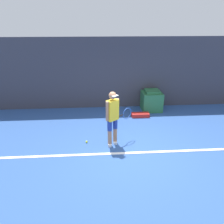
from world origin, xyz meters
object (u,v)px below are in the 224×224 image
tennis_player (113,116)px  tennis_ball (87,142)px  equipment_bag (140,115)px  covered_chair (151,101)px

tennis_player → tennis_ball: bearing=134.9°
tennis_player → equipment_bag: tennis_player is taller
covered_chair → equipment_bag: covered_chair is taller
tennis_ball → equipment_bag: size_ratio=0.10×
equipment_bag → covered_chair: bearing=48.7°
covered_chair → tennis_ball: bearing=-136.3°
tennis_ball → equipment_bag: 2.78m
tennis_player → tennis_ball: size_ratio=25.08×
tennis_player → equipment_bag: size_ratio=2.44×
covered_chair → equipment_bag: 0.96m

